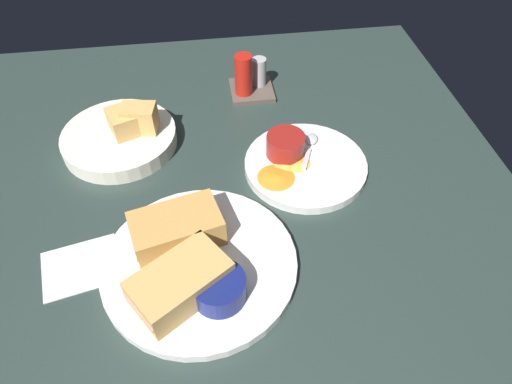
{
  "coord_description": "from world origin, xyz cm",
  "views": [
    {
      "loc": [
        2.01,
        -50.15,
        56.71
      ],
      "look_at": [
        9.11,
        -0.79,
        3.0
      ],
      "focal_mm": 31.88,
      "sensor_mm": 36.0,
      "label": 1
    }
  ],
  "objects_px": {
    "spoon_by_dark_ramekin": "(216,259)",
    "ramekin_light_gravy": "(285,145)",
    "plate_sandwich_main": "(200,264)",
    "bread_basket_rear": "(122,136)",
    "sandwich_half_far": "(180,283)",
    "plate_chips_companion": "(305,165)",
    "spoon_by_gravy_ramekin": "(311,144)",
    "ramekin_dark_sauce": "(219,287)",
    "condiment_caddy": "(250,79)",
    "sandwich_half_near": "(177,229)"
  },
  "relations": [
    {
      "from": "ramekin_light_gravy",
      "to": "bread_basket_rear",
      "type": "relative_size",
      "value": 0.32
    },
    {
      "from": "ramekin_dark_sauce",
      "to": "ramekin_light_gravy",
      "type": "relative_size",
      "value": 1.09
    },
    {
      "from": "sandwich_half_far",
      "to": "plate_chips_companion",
      "type": "distance_m",
      "value": 0.32
    },
    {
      "from": "plate_sandwich_main",
      "to": "ramekin_light_gravy",
      "type": "bearing_deg",
      "value": 51.69
    },
    {
      "from": "bread_basket_rear",
      "to": "condiment_caddy",
      "type": "xyz_separation_m",
      "value": [
        0.26,
        0.13,
        0.01
      ]
    },
    {
      "from": "sandwich_half_far",
      "to": "spoon_by_gravy_ramekin",
      "type": "distance_m",
      "value": 0.37
    },
    {
      "from": "plate_chips_companion",
      "to": "ramekin_dark_sauce",
      "type": "bearing_deg",
      "value": -125.67
    },
    {
      "from": "condiment_caddy",
      "to": "spoon_by_dark_ramekin",
      "type": "bearing_deg",
      "value": -104.02
    },
    {
      "from": "ramekin_dark_sauce",
      "to": "ramekin_light_gravy",
      "type": "xyz_separation_m",
      "value": [
        0.14,
        0.27,
        0.0
      ]
    },
    {
      "from": "sandwich_half_near",
      "to": "ramekin_light_gravy",
      "type": "height_order",
      "value": "sandwich_half_near"
    },
    {
      "from": "plate_chips_companion",
      "to": "bread_basket_rear",
      "type": "bearing_deg",
      "value": 160.87
    },
    {
      "from": "plate_chips_companion",
      "to": "ramekin_light_gravy",
      "type": "bearing_deg",
      "value": 140.19
    },
    {
      "from": "sandwich_half_far",
      "to": "condiment_caddy",
      "type": "height_order",
      "value": "condiment_caddy"
    },
    {
      "from": "spoon_by_dark_ramekin",
      "to": "plate_sandwich_main",
      "type": "bearing_deg",
      "value": 176.3
    },
    {
      "from": "spoon_by_dark_ramekin",
      "to": "ramekin_light_gravy",
      "type": "height_order",
      "value": "ramekin_light_gravy"
    },
    {
      "from": "sandwich_half_far",
      "to": "plate_chips_companion",
      "type": "xyz_separation_m",
      "value": [
        0.22,
        0.23,
        -0.03
      ]
    },
    {
      "from": "spoon_by_dark_ramekin",
      "to": "plate_chips_companion",
      "type": "bearing_deg",
      "value": 46.67
    },
    {
      "from": "sandwich_half_near",
      "to": "sandwich_half_far",
      "type": "xyz_separation_m",
      "value": [
        0.0,
        -0.09,
        0.0
      ]
    },
    {
      "from": "spoon_by_dark_ramekin",
      "to": "condiment_caddy",
      "type": "relative_size",
      "value": 1.04
    },
    {
      "from": "ramekin_light_gravy",
      "to": "spoon_by_gravy_ramekin",
      "type": "bearing_deg",
      "value": 17.77
    },
    {
      "from": "spoon_by_gravy_ramekin",
      "to": "spoon_by_dark_ramekin",
      "type": "bearing_deg",
      "value": -130.14
    },
    {
      "from": "sandwich_half_near",
      "to": "sandwich_half_far",
      "type": "distance_m",
      "value": 0.09
    },
    {
      "from": "bread_basket_rear",
      "to": "spoon_by_gravy_ramekin",
      "type": "bearing_deg",
      "value": -11.44
    },
    {
      "from": "plate_sandwich_main",
      "to": "bread_basket_rear",
      "type": "bearing_deg",
      "value": 113.16
    },
    {
      "from": "ramekin_dark_sauce",
      "to": "bread_basket_rear",
      "type": "height_order",
      "value": "bread_basket_rear"
    },
    {
      "from": "sandwich_half_far",
      "to": "ramekin_light_gravy",
      "type": "height_order",
      "value": "sandwich_half_far"
    },
    {
      "from": "ramekin_dark_sauce",
      "to": "spoon_by_gravy_ramekin",
      "type": "xyz_separation_m",
      "value": [
        0.19,
        0.29,
        -0.02
      ]
    },
    {
      "from": "ramekin_light_gravy",
      "to": "bread_basket_rear",
      "type": "xyz_separation_m",
      "value": [
        -0.29,
        0.09,
        -0.02
      ]
    },
    {
      "from": "plate_sandwich_main",
      "to": "spoon_by_dark_ramekin",
      "type": "relative_size",
      "value": 2.89
    },
    {
      "from": "plate_sandwich_main",
      "to": "sandwich_half_far",
      "type": "height_order",
      "value": "sandwich_half_far"
    },
    {
      "from": "sandwich_half_near",
      "to": "sandwich_half_far",
      "type": "height_order",
      "value": "same"
    },
    {
      "from": "spoon_by_gravy_ramekin",
      "to": "ramekin_dark_sauce",
      "type": "bearing_deg",
      "value": -123.91
    },
    {
      "from": "sandwich_half_far",
      "to": "plate_chips_companion",
      "type": "bearing_deg",
      "value": 45.8
    },
    {
      "from": "sandwich_half_far",
      "to": "spoon_by_gravy_ramekin",
      "type": "bearing_deg",
      "value": 48.5
    },
    {
      "from": "sandwich_half_far",
      "to": "spoon_by_gravy_ramekin",
      "type": "height_order",
      "value": "sandwich_half_far"
    },
    {
      "from": "ramekin_light_gravy",
      "to": "spoon_by_gravy_ramekin",
      "type": "xyz_separation_m",
      "value": [
        0.05,
        0.02,
        -0.02
      ]
    },
    {
      "from": "plate_sandwich_main",
      "to": "plate_chips_companion",
      "type": "relative_size",
      "value": 1.32
    },
    {
      "from": "ramekin_light_gravy",
      "to": "bread_basket_rear",
      "type": "height_order",
      "value": "bread_basket_rear"
    },
    {
      "from": "sandwich_half_far",
      "to": "condiment_caddy",
      "type": "bearing_deg",
      "value": 71.67
    },
    {
      "from": "spoon_by_dark_ramekin",
      "to": "ramekin_light_gravy",
      "type": "distance_m",
      "value": 0.26
    },
    {
      "from": "plate_chips_companion",
      "to": "ramekin_light_gravy",
      "type": "relative_size",
      "value": 3.18
    },
    {
      "from": "sandwich_half_near",
      "to": "plate_chips_companion",
      "type": "xyz_separation_m",
      "value": [
        0.23,
        0.14,
        -0.03
      ]
    },
    {
      "from": "bread_basket_rear",
      "to": "spoon_by_dark_ramekin",
      "type": "bearing_deg",
      "value": -63.1
    },
    {
      "from": "spoon_by_dark_ramekin",
      "to": "sandwich_half_near",
      "type": "bearing_deg",
      "value": 137.85
    },
    {
      "from": "plate_chips_companion",
      "to": "ramekin_light_gravy",
      "type": "height_order",
      "value": "ramekin_light_gravy"
    },
    {
      "from": "spoon_by_dark_ramekin",
      "to": "condiment_caddy",
      "type": "bearing_deg",
      "value": 75.98
    },
    {
      "from": "plate_sandwich_main",
      "to": "plate_chips_companion",
      "type": "xyz_separation_m",
      "value": [
        0.2,
        0.18,
        0.0
      ]
    },
    {
      "from": "spoon_by_dark_ramekin",
      "to": "bread_basket_rear",
      "type": "xyz_separation_m",
      "value": [
        -0.15,
        0.3,
        0.0
      ]
    },
    {
      "from": "plate_sandwich_main",
      "to": "spoon_by_gravy_ramekin",
      "type": "relative_size",
      "value": 2.95
    },
    {
      "from": "ramekin_dark_sauce",
      "to": "spoon_by_gravy_ramekin",
      "type": "relative_size",
      "value": 0.77
    }
  ]
}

